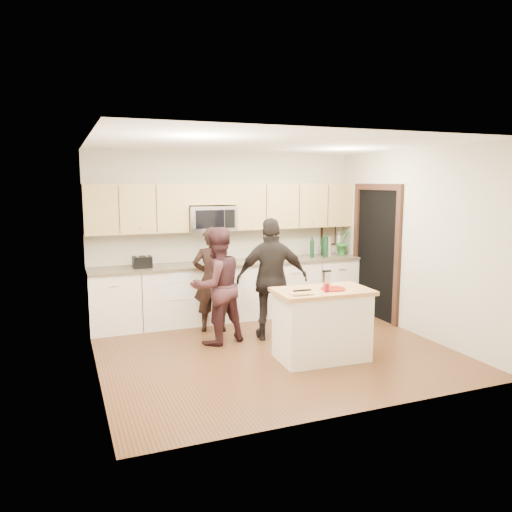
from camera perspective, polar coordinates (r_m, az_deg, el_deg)
name	(u,v)px	position (r m, az deg, el deg)	size (l,w,h in m)	color
floor	(273,350)	(6.81, 1.95, -10.64)	(4.50, 4.50, 0.00)	brown
room_shell	(274,221)	(6.45, 2.02, 4.03)	(4.52, 4.02, 2.71)	#B9B29E
back_cabinetry	(232,290)	(8.20, -2.75, -3.91)	(4.50, 0.66, 0.94)	white
upper_cabinetry	(231,206)	(8.17, -2.93, 5.75)	(4.50, 0.33, 0.75)	tan
microwave	(211,218)	(8.04, -5.16, 4.31)	(0.76, 0.41, 0.40)	silver
doorway	(376,248)	(8.39, 13.59, 0.90)	(0.06, 1.25, 2.20)	black
framed_picture	(328,235)	(9.14, 8.27, 2.43)	(0.30, 0.03, 0.38)	black
dish_towel	(177,276)	(7.71, -9.02, -2.31)	(0.34, 0.60, 0.48)	white
island	(322,324)	(6.40, 7.53, -7.71)	(1.23, 0.75, 0.90)	white
red_plate	(333,289)	(6.31, 8.80, -3.72)	(0.31, 0.31, 0.02)	maroon
box_grater	(327,278)	(6.35, 8.08, -2.54)	(0.10, 0.06, 0.21)	silver
drink_glass	(326,288)	(6.14, 8.05, -3.62)	(0.06, 0.06, 0.11)	maroon
cutting_board	(301,294)	(5.99, 5.15, -4.31)	(0.27, 0.17, 0.02)	tan
tongs	(302,290)	(6.10, 5.29, -3.93)	(0.23, 0.03, 0.02)	black
knife	(300,295)	(5.89, 5.07, -4.41)	(0.23, 0.02, 0.01)	silver
toaster	(142,262)	(7.75, -12.86, -0.67)	(0.27, 0.23, 0.18)	black
bottle_cluster	(327,245)	(8.82, 8.12, 1.21)	(0.71, 0.36, 0.41)	black
orchid	(343,242)	(9.00, 9.91, 1.59)	(0.25, 0.20, 0.46)	#327E34
woman_left	(212,279)	(7.47, -5.02, -2.68)	(0.58, 0.38, 1.58)	black
woman_center	(217,286)	(6.90, -4.50, -3.43)	(0.79, 0.61, 1.62)	#33191D
woman_right	(272,279)	(7.06, 1.85, -2.67)	(1.02, 0.42, 1.73)	black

